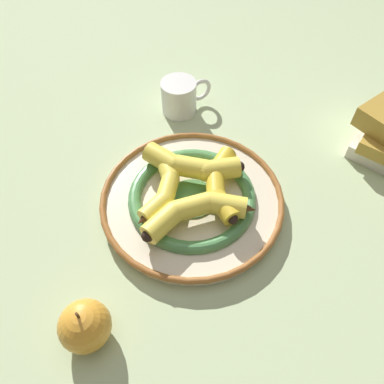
{
  "coord_description": "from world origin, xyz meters",
  "views": [
    {
      "loc": [
        -0.42,
        0.16,
        0.57
      ],
      "look_at": [
        -0.04,
        0.02,
        0.04
      ],
      "focal_mm": 35.0,
      "sensor_mm": 36.0,
      "label": 1
    }
  ],
  "objects_px": {
    "banana_b": "(220,181)",
    "coffee_mug": "(180,96)",
    "banana_d": "(163,189)",
    "banana_a": "(189,165)",
    "banana_c": "(196,211)",
    "decorative_bowl": "(192,199)",
    "apple": "(85,326)"
  },
  "relations": [
    {
      "from": "banana_b",
      "to": "coffee_mug",
      "type": "bearing_deg",
      "value": -163.37
    },
    {
      "from": "banana_d",
      "to": "banana_b",
      "type": "bearing_deg",
      "value": -69.21
    },
    {
      "from": "banana_a",
      "to": "banana_b",
      "type": "xyz_separation_m",
      "value": [
        -0.05,
        -0.04,
        -0.0
      ]
    },
    {
      "from": "banana_b",
      "to": "banana_c",
      "type": "height_order",
      "value": "banana_c"
    },
    {
      "from": "banana_a",
      "to": "banana_c",
      "type": "distance_m",
      "value": 0.1
    },
    {
      "from": "banana_a",
      "to": "banana_b",
      "type": "height_order",
      "value": "banana_a"
    },
    {
      "from": "banana_b",
      "to": "decorative_bowl",
      "type": "bearing_deg",
      "value": -74.25
    },
    {
      "from": "banana_a",
      "to": "banana_c",
      "type": "height_order",
      "value": "banana_a"
    },
    {
      "from": "banana_b",
      "to": "apple",
      "type": "height_order",
      "value": "apple"
    },
    {
      "from": "decorative_bowl",
      "to": "banana_a",
      "type": "bearing_deg",
      "value": -13.59
    },
    {
      "from": "banana_b",
      "to": "banana_a",
      "type": "bearing_deg",
      "value": -123.59
    },
    {
      "from": "banana_d",
      "to": "coffee_mug",
      "type": "distance_m",
      "value": 0.28
    },
    {
      "from": "decorative_bowl",
      "to": "banana_d",
      "type": "relative_size",
      "value": 2.33
    },
    {
      "from": "decorative_bowl",
      "to": "banana_a",
      "type": "relative_size",
      "value": 1.9
    },
    {
      "from": "banana_a",
      "to": "banana_d",
      "type": "xyz_separation_m",
      "value": [
        -0.04,
        0.06,
        -0.0
      ]
    },
    {
      "from": "apple",
      "to": "banana_c",
      "type": "bearing_deg",
      "value": -60.46
    },
    {
      "from": "banana_c",
      "to": "coffee_mug",
      "type": "distance_m",
      "value": 0.32
    },
    {
      "from": "banana_c",
      "to": "coffee_mug",
      "type": "bearing_deg",
      "value": -102.21
    },
    {
      "from": "banana_a",
      "to": "banana_d",
      "type": "height_order",
      "value": "banana_a"
    },
    {
      "from": "banana_a",
      "to": "banana_c",
      "type": "bearing_deg",
      "value": -69.46
    },
    {
      "from": "banana_a",
      "to": "apple",
      "type": "height_order",
      "value": "apple"
    },
    {
      "from": "decorative_bowl",
      "to": "banana_c",
      "type": "xyz_separation_m",
      "value": [
        -0.05,
        0.01,
        0.04
      ]
    },
    {
      "from": "decorative_bowl",
      "to": "coffee_mug",
      "type": "bearing_deg",
      "value": -14.36
    },
    {
      "from": "apple",
      "to": "decorative_bowl",
      "type": "bearing_deg",
      "value": -52.62
    },
    {
      "from": "banana_b",
      "to": "apple",
      "type": "relative_size",
      "value": 1.97
    },
    {
      "from": "decorative_bowl",
      "to": "banana_d",
      "type": "xyz_separation_m",
      "value": [
        0.01,
        0.05,
        0.03
      ]
    },
    {
      "from": "decorative_bowl",
      "to": "coffee_mug",
      "type": "xyz_separation_m",
      "value": [
        0.26,
        -0.07,
        0.02
      ]
    },
    {
      "from": "banana_a",
      "to": "apple",
      "type": "distance_m",
      "value": 0.32
    },
    {
      "from": "banana_d",
      "to": "banana_a",
      "type": "bearing_deg",
      "value": -28.85
    },
    {
      "from": "decorative_bowl",
      "to": "banana_b",
      "type": "height_order",
      "value": "banana_b"
    },
    {
      "from": "banana_a",
      "to": "coffee_mug",
      "type": "distance_m",
      "value": 0.22
    },
    {
      "from": "decorative_bowl",
      "to": "banana_a",
      "type": "distance_m",
      "value": 0.06
    }
  ]
}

